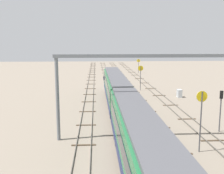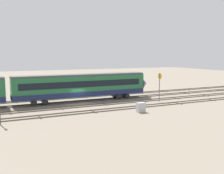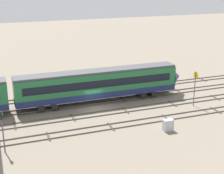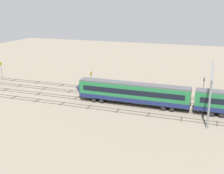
% 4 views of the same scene
% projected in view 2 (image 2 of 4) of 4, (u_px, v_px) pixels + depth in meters
% --- Properties ---
extents(ground_plane, '(195.56, 195.56, 0.00)m').
position_uv_depth(ground_plane, '(80.00, 104.00, 44.31)').
color(ground_plane, gray).
extents(track_near_foreground, '(179.56, 2.40, 0.16)m').
position_uv_depth(track_near_foreground, '(93.00, 111.00, 38.39)').
color(track_near_foreground, '#59544C').
rests_on(track_near_foreground, ground).
extents(track_second_near, '(179.56, 2.40, 0.16)m').
position_uv_depth(track_second_near, '(84.00, 106.00, 42.33)').
color(track_second_near, '#59544C').
rests_on(track_second_near, ground).
extents(track_with_train, '(179.56, 2.40, 0.16)m').
position_uv_depth(track_with_train, '(76.00, 102.00, 46.26)').
color(track_with_train, '#59544C').
rests_on(track_with_train, ground).
extents(track_second_far, '(179.56, 2.40, 0.16)m').
position_uv_depth(track_second_far, '(69.00, 98.00, 50.20)').
color(track_second_far, '#59544C').
rests_on(track_second_far, ground).
extents(speed_sign_far_trackside, '(0.14, 1.09, 5.18)m').
position_uv_depth(speed_sign_far_trackside, '(160.00, 82.00, 46.08)').
color(speed_sign_far_trackside, '#4C4C51').
rests_on(speed_sign_far_trackside, ground).
extents(relay_cabinet, '(1.26, 0.74, 1.45)m').
position_uv_depth(relay_cabinet, '(141.00, 107.00, 37.91)').
color(relay_cabinet, '#B2B7BC').
rests_on(relay_cabinet, ground).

